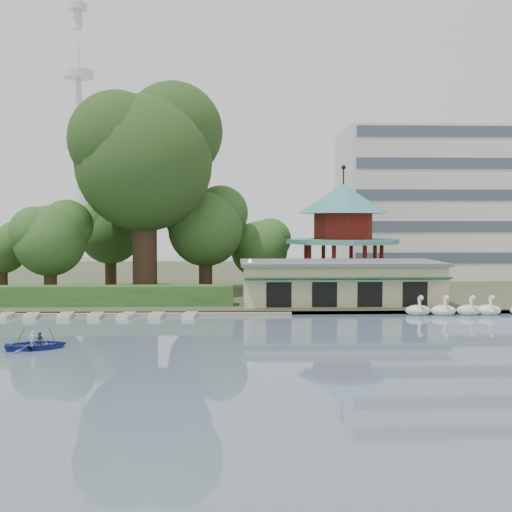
{
  "coord_description": "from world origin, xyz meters",
  "views": [
    {
      "loc": [
        0.08,
        -37.54,
        7.91
      ],
      "look_at": [
        2.0,
        18.0,
        5.0
      ],
      "focal_mm": 45.0,
      "sensor_mm": 36.0,
      "label": 1
    }
  ],
  "objects_px": {
    "boathouse": "(340,282)",
    "pavilion": "(343,226)",
    "rowboat_with_passengers": "(36,340)",
    "dock": "(92,314)",
    "big_tree": "(146,152)"
  },
  "relations": [
    {
      "from": "dock",
      "to": "boathouse",
      "type": "relative_size",
      "value": 1.83
    },
    {
      "from": "dock",
      "to": "pavilion",
      "type": "relative_size",
      "value": 2.52
    },
    {
      "from": "pavilion",
      "to": "dock",
      "type": "bearing_deg",
      "value": -148.34
    },
    {
      "from": "dock",
      "to": "rowboat_with_passengers",
      "type": "height_order",
      "value": "rowboat_with_passengers"
    },
    {
      "from": "pavilion",
      "to": "rowboat_with_passengers",
      "type": "xyz_separation_m",
      "value": [
        -24.28,
        -29.38,
        -6.94
      ]
    },
    {
      "from": "boathouse",
      "to": "pavilion",
      "type": "height_order",
      "value": "pavilion"
    },
    {
      "from": "boathouse",
      "to": "big_tree",
      "type": "xyz_separation_m",
      "value": [
        -18.81,
        6.25,
        12.65
      ]
    },
    {
      "from": "boathouse",
      "to": "pavilion",
      "type": "relative_size",
      "value": 1.38
    },
    {
      "from": "rowboat_with_passengers",
      "to": "dock",
      "type": "bearing_deg",
      "value": 88.89
    },
    {
      "from": "pavilion",
      "to": "boathouse",
      "type": "bearing_deg",
      "value": -101.28
    },
    {
      "from": "dock",
      "to": "boathouse",
      "type": "bearing_deg",
      "value": 12.24
    },
    {
      "from": "pavilion",
      "to": "rowboat_with_passengers",
      "type": "bearing_deg",
      "value": -129.57
    },
    {
      "from": "big_tree",
      "to": "rowboat_with_passengers",
      "type": "bearing_deg",
      "value": -97.72
    },
    {
      "from": "big_tree",
      "to": "pavilion",
      "type": "bearing_deg",
      "value": 10.28
    },
    {
      "from": "dock",
      "to": "big_tree",
      "type": "relative_size",
      "value": 1.53
    }
  ]
}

